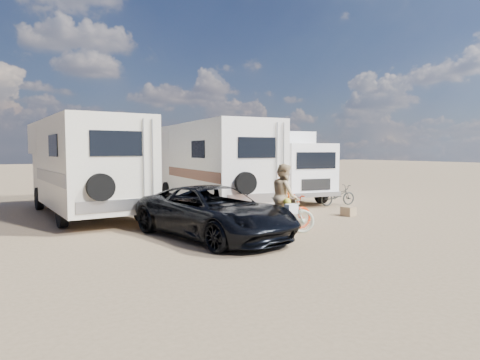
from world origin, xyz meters
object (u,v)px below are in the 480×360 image
rv_left (84,168)px  bike_woman (284,215)px  cooler (271,211)px  crate (348,211)px  box_truck (279,166)px  dark_suv (214,212)px  bike_parked (338,195)px  rider_woman (284,202)px  bike_man (283,213)px  rider_man (283,202)px  rv_main (209,165)px

rv_left → bike_woman: size_ratio=4.54×
bike_woman → cooler: bike_woman is taller
rv_left → cooler: (5.44, -3.63, -1.46)m
cooler → crate: (2.52, -1.08, -0.04)m
box_truck → cooler: 5.21m
dark_suv → bike_parked: dark_suv is taller
rider_woman → bike_parked: 6.59m
dark_suv → crate: size_ratio=12.01×
box_truck → dark_suv: box_truck is taller
bike_parked → crate: (-1.58, -2.30, -0.26)m
rv_left → crate: rv_left is taller
rv_left → bike_parked: bearing=-18.1°
dark_suv → bike_man: size_ratio=2.56×
rider_man → crate: rider_man is taller
dark_suv → cooler: bearing=21.6°
box_truck → bike_parked: size_ratio=3.80×
rv_left → cooler: size_ratio=15.45×
rv_main → crate: 6.04m
bike_woman → rv_main: bearing=16.6°
rider_man → crate: 3.74m
rv_left → rider_woman: rv_left is taller
rv_left → cooler: 6.70m
bike_woman → rider_man: rider_man is taller
rv_left → dark_suv: rv_left is taller
rider_man → rider_woman: (-0.25, -0.44, 0.06)m
dark_suv → bike_woman: bearing=-25.5°
dark_suv → bike_man: bearing=-12.6°
rider_woman → crate: 4.13m
box_truck → bike_parked: 3.17m
box_truck → dark_suv: bearing=-129.2°
rider_woman → rv_left: bearing=57.5°
cooler → crate: size_ratio=1.22×
bike_woman → crate: size_ratio=4.15×
bike_man → rider_woman: rider_woman is taller
rider_woman → box_truck: bearing=-9.6°
rider_man → rider_woman: 0.51m
dark_suv → bike_parked: size_ratio=3.01×
rv_left → box_truck: bearing=-1.4°
box_truck → rider_man: (-4.06, -6.16, -0.74)m
box_truck → bike_woman: box_truck is taller
bike_man → rider_man: rider_man is taller
bike_parked → bike_woman: bearing=132.8°
cooler → box_truck: bearing=56.1°
bike_man → rider_man: bearing=0.0°
dark_suv → crate: bearing=-1.9°
crate → cooler: bearing=156.8°
rv_main → crate: bearing=-55.8°
rv_main → crate: rv_main is taller
bike_man → rider_woman: (-0.25, -0.44, 0.37)m
box_truck → rider_woman: box_truck is taller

